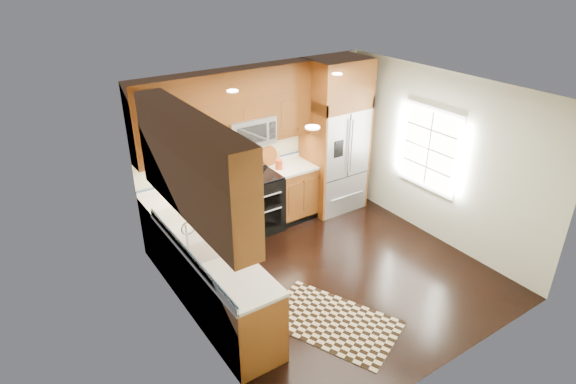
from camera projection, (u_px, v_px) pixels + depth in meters
ground at (332, 274)px, 6.78m from camera, size 4.00×4.00×0.00m
wall_back at (257, 146)px, 7.68m from camera, size 4.00×0.02×2.60m
wall_left at (192, 238)px, 5.20m from camera, size 0.02×4.00×2.60m
wall_right at (440, 159)px, 7.19m from camera, size 0.02×4.00×2.60m
window at (429, 149)px, 7.29m from camera, size 0.04×1.10×1.30m
base_cabinets at (222, 245)px, 6.63m from camera, size 2.85×3.00×0.90m
countertop at (226, 209)px, 6.58m from camera, size 2.86×3.01×0.04m
upper_cabinets at (214, 132)px, 6.11m from camera, size 2.85×3.00×1.15m
range at (255, 204)px, 7.68m from camera, size 0.76×0.67×0.95m
microwave at (249, 131)px, 7.25m from camera, size 0.76×0.40×0.42m
refrigerator at (335, 136)px, 8.05m from camera, size 0.98×0.75×2.60m
sink_faucet at (207, 245)px, 5.64m from camera, size 0.54×0.44×0.37m
rug at (332, 322)px, 5.90m from camera, size 1.49×1.81×0.01m
knife_block at (206, 180)px, 7.11m from camera, size 0.10×0.14×0.27m
utensil_crock at (279, 162)px, 7.69m from camera, size 0.15×0.15×0.33m
cutting_board at (269, 164)px, 7.89m from camera, size 0.38×0.38×0.02m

